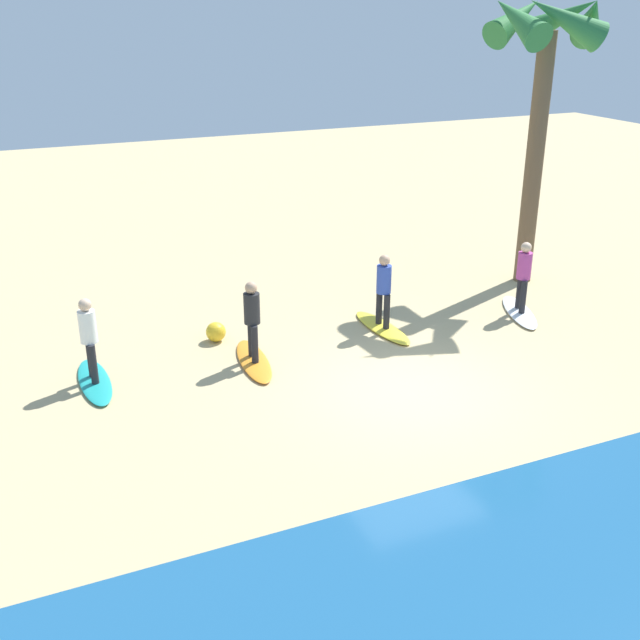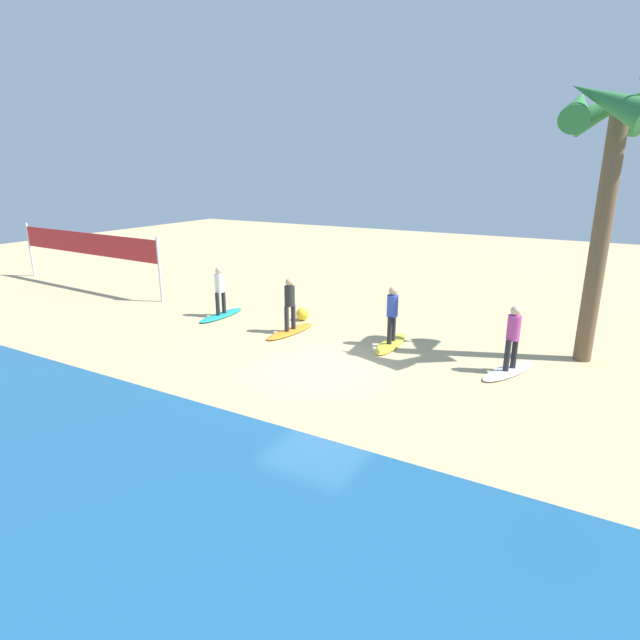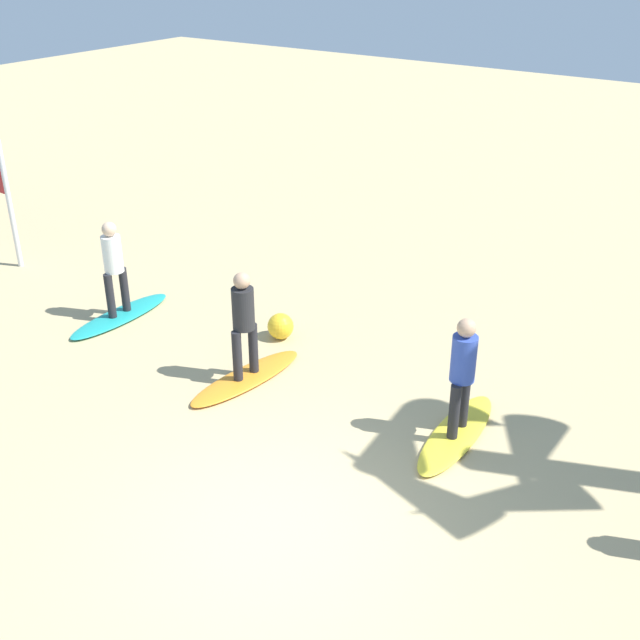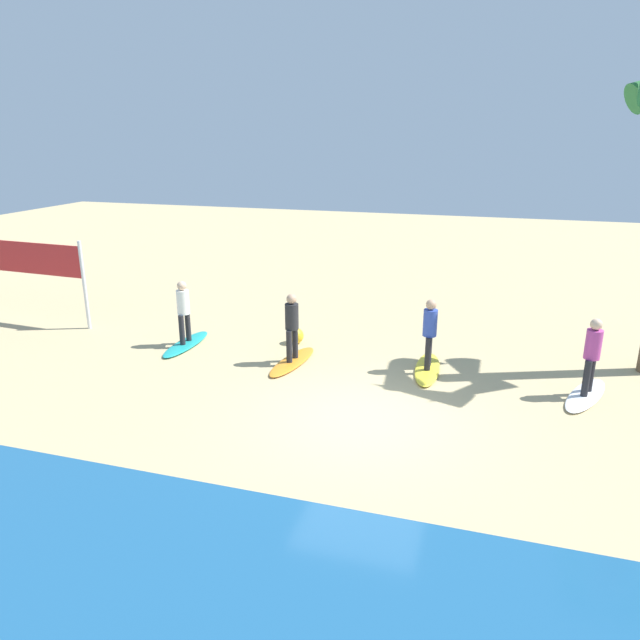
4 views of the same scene
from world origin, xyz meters
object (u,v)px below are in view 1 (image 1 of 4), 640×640
object	(u,v)px
surfboard_orange	(254,361)
surfer_teal	(89,334)
surfboard_white	(519,312)
surfer_yellow	(384,285)
surfboard_teal	(95,382)
surfboard_yellow	(382,328)
palm_tree	(546,51)
beach_ball	(216,332)
surfer_orange	(252,315)
surfer_white	(524,272)

from	to	relation	value
surfboard_orange	surfer_teal	distance (m)	3.24
surfboard_white	surfer_teal	xyz separation A→B (m)	(9.60, -0.36, 0.99)
surfer_yellow	surfboard_teal	distance (m)	6.32
surfboard_yellow	surfer_teal	distance (m)	6.32
palm_tree	beach_ball	size ratio (longest dim) A/B	16.57
surfer_yellow	surfer_orange	bearing A→B (deg)	8.40
surfer_yellow	surfer_white	bearing A→B (deg)	172.06
surfboard_teal	surfer_teal	distance (m)	0.99
surfer_orange	surfer_teal	bearing A→B (deg)	-6.61
surfer_teal	palm_tree	size ratio (longest dim) A/B	0.23
surfer_white	surfer_teal	bearing A→B (deg)	-2.12
surfboard_white	surfboard_yellow	bearing A→B (deg)	-76.16
surfboard_white	surfboard_yellow	distance (m)	3.39
beach_ball	surfboard_orange	bearing A→B (deg)	105.87
surfboard_orange	palm_tree	xyz separation A→B (m)	(-8.06, -1.90, 5.62)
surfboard_orange	surfer_orange	bearing A→B (deg)	0.00
surfer_yellow	surfboard_white	bearing A→B (deg)	172.06
surfboard_orange	surfer_orange	distance (m)	0.99
surfer_white	surfboard_orange	size ratio (longest dim) A/B	0.78
surfboard_white	palm_tree	size ratio (longest dim) A/B	0.30
surfboard_white	surfboard_yellow	size ratio (longest dim) A/B	1.00
surfboard_teal	surfboard_white	bearing A→B (deg)	88.02
surfer_teal	surfboard_orange	bearing A→B (deg)	173.39
surfer_white	surfer_teal	distance (m)	9.60
surfboard_white	surfboard_teal	xyz separation A→B (m)	(9.60, -0.36, 0.00)
surfboard_teal	surfer_yellow	bearing A→B (deg)	91.18
surfboard_yellow	surfer_orange	bearing A→B (deg)	-84.60
surfer_yellow	surfboard_yellow	bearing A→B (deg)	90.00
surfer_white	surfboard_orange	world-z (taller)	surfer_white
surfboard_white	palm_tree	world-z (taller)	palm_tree
surfer_yellow	surfboard_teal	bearing A→B (deg)	1.04
surfer_teal	beach_ball	bearing A→B (deg)	-159.86
surfer_teal	palm_tree	distance (m)	12.15
palm_tree	surfer_white	bearing A→B (deg)	51.19
surfboard_white	surfboard_yellow	world-z (taller)	same
surfboard_orange	surfer_yellow	bearing A→B (deg)	105.45
surfer_yellow	surfboard_teal	xyz separation A→B (m)	(6.24, 0.11, -0.99)
surfboard_teal	palm_tree	distance (m)	12.56
surfer_yellow	surfer_teal	xyz separation A→B (m)	(6.24, 0.11, 0.00)
surfer_yellow	beach_ball	distance (m)	3.75
palm_tree	beach_ball	world-z (taller)	palm_tree
surfer_white	surfboard_teal	world-z (taller)	surfer_white
surfer_yellow	surfboard_orange	world-z (taller)	surfer_yellow
surfer_white	surfer_yellow	xyz separation A→B (m)	(3.36, -0.47, 0.00)
surfer_yellow	surfboard_orange	size ratio (longest dim) A/B	0.78
surfboard_orange	beach_ball	distance (m)	1.40
surfboard_orange	palm_tree	bearing A→B (deg)	110.34
surfer_white	palm_tree	bearing A→B (deg)	-128.81
surfboard_white	surfer_orange	bearing A→B (deg)	-68.23
surfer_white	surfer_yellow	bearing A→B (deg)	-7.94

